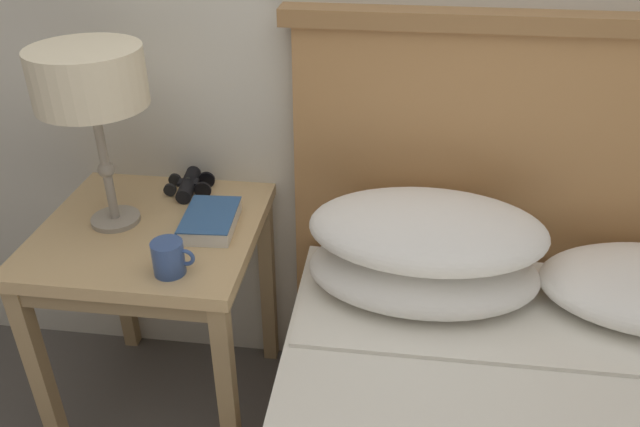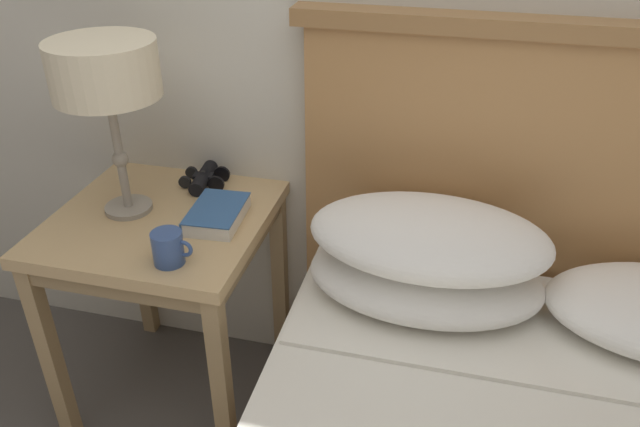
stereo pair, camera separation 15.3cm
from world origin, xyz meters
The scene contains 5 objects.
nightstand centered at (-0.61, 0.81, 0.58)m, with size 0.58×0.58×0.67m.
table_lamp centered at (-0.71, 0.82, 1.06)m, with size 0.27×0.27×0.47m.
book_on_nightstand centered at (-0.44, 0.82, 0.70)m, with size 0.15×0.21×0.04m.
binoculars_pair centered at (-0.56, 1.01, 0.70)m, with size 0.15×0.16×0.05m.
coffee_mug centered at (-0.48, 0.61, 0.72)m, with size 0.10×0.08×0.08m.
Camera 2 is at (0.18, -0.51, 1.55)m, focal length 35.00 mm.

